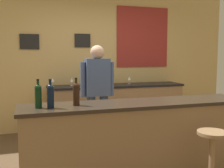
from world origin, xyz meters
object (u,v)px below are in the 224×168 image
wine_bottle_c (76,93)px  coffee_mug (110,82)px  wine_glass_b (72,80)px  wine_bottle_b (50,95)px  wine_bottle_a (38,95)px  wine_glass_c (129,79)px  bartender (97,91)px  bar_stool (212,152)px  wine_glass_a (53,80)px

wine_bottle_c → coffee_mug: wine_bottle_c is taller
wine_glass_b → wine_bottle_b: bearing=-104.6°
wine_bottle_a → coffee_mug: wine_bottle_a is taller
coffee_mug → wine_bottle_b: bearing=-121.1°
wine_glass_b → wine_glass_c: same height
bartender → wine_bottle_c: 1.15m
wine_bottle_b → wine_glass_b: 2.23m
wine_bottle_a → wine_bottle_b: bearing=-16.5°
bar_stool → wine_glass_c: size_ratio=4.39×
bartender → wine_glass_c: 1.41m
bar_stool → coffee_mug: size_ratio=5.44×
wine_bottle_c → wine_glass_c: 2.53m
bar_stool → wine_glass_b: wine_glass_b is taller
bartender → wine_bottle_a: size_ratio=5.29×
wine_glass_b → wine_glass_c: bearing=-0.2°
wine_bottle_b → wine_bottle_c: size_ratio=1.00×
bartender → wine_glass_b: size_ratio=10.45×
wine_bottle_b → coffee_mug: size_ratio=2.45×
bartender → wine_bottle_a: 1.40m
wine_bottle_a → bartender: bearing=49.3°
wine_bottle_c → coffee_mug: size_ratio=2.45×
wine_bottle_b → wine_glass_a: wine_bottle_b is taller
bartender → bar_stool: (0.82, -1.64, -0.48)m
wine_glass_a → wine_glass_c: 1.49m
bartender → bar_stool: 1.89m
bartender → coffee_mug: (0.53, 1.09, 0.01)m
wine_glass_a → wine_glass_c: same height
bartender → coffee_mug: bartender is taller
wine_bottle_b → wine_glass_b: size_ratio=1.97×
bartender → wine_bottle_b: bearing=-125.7°
wine_bottle_b → wine_glass_a: bearing=84.3°
wine_bottle_c → wine_glass_c: wine_bottle_c is taller
wine_bottle_a → wine_bottle_c: 0.41m
wine_glass_a → bar_stool: bearing=-63.1°
wine_bottle_a → wine_glass_a: 2.17m
wine_glass_c → bar_stool: bearing=-92.3°
wine_glass_a → coffee_mug: bearing=-0.3°
wine_glass_a → coffee_mug: 1.10m
wine_bottle_a → wine_bottle_b: (0.12, -0.04, 0.00)m
coffee_mug → wine_glass_a: bearing=179.7°
wine_bottle_a → wine_glass_a: (0.34, 2.15, -0.05)m
wine_bottle_b → coffee_mug: wine_bottle_b is taller
wine_glass_c → coffee_mug: bearing=177.2°
wine_bottle_c → wine_glass_b: wine_bottle_c is taller
wine_glass_a → wine_glass_c: (1.49, -0.02, 0.00)m
bar_stool → wine_bottle_c: 1.57m
wine_glass_b → coffee_mug: bearing=1.2°
wine_bottle_a → wine_glass_a: bearing=81.0°
wine_glass_b → bartender: bearing=-78.2°
bartender → wine_bottle_c: size_ratio=5.29×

